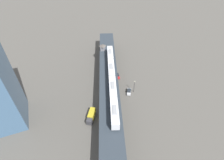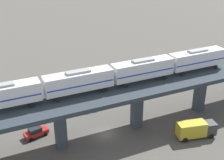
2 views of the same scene
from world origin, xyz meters
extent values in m
plane|color=#4C4944|center=(0.00, 0.00, 0.00)|extent=(400.00, 400.00, 0.00)
cube|color=#283039|center=(0.00, 0.00, 8.29)|extent=(36.42, 90.09, 0.80)
cube|color=#333D47|center=(-2.63, -8.08, 3.95)|extent=(2.27, 2.27, 7.89)
cube|color=#333D47|center=(2.01, 6.18, 3.95)|extent=(2.27, 2.27, 7.89)
cube|color=#333D47|center=(6.64, 20.45, 3.95)|extent=(2.27, 2.27, 7.89)
cube|color=silver|center=(-6.57, -15.68, 11.23)|extent=(6.37, 12.28, 3.10)
cube|color=navy|center=(-6.57, -15.68, 10.93)|extent=(6.33, 12.06, 0.24)
cube|color=gray|center=(-6.57, -15.68, 12.96)|extent=(2.63, 4.43, 0.36)
cylinder|color=black|center=(-6.40, -11.32, 9.11)|extent=(0.47, 0.87, 0.84)
cylinder|color=black|center=(-4.14, -12.06, 9.11)|extent=(0.47, 0.87, 0.84)
cube|color=silver|center=(-2.67, -3.70, 11.23)|extent=(6.37, 12.28, 3.10)
cube|color=navy|center=(-2.67, -3.70, 10.93)|extent=(6.33, 12.06, 0.24)
cube|color=gray|center=(-2.67, -3.70, 12.96)|extent=(2.63, 4.43, 0.36)
cylinder|color=black|center=(-5.10, -7.33, 9.11)|extent=(0.47, 0.87, 0.84)
cylinder|color=black|center=(-2.84, -8.06, 9.11)|extent=(0.47, 0.87, 0.84)
cylinder|color=black|center=(-2.51, 0.66, 9.11)|extent=(0.47, 0.87, 0.84)
cylinder|color=black|center=(-0.24, -0.07, 9.11)|extent=(0.47, 0.87, 0.84)
cube|color=silver|center=(1.22, 8.28, 11.23)|extent=(6.37, 12.28, 3.10)
cube|color=navy|center=(1.22, 8.28, 10.93)|extent=(6.33, 12.06, 0.24)
cube|color=gray|center=(1.22, 8.28, 12.96)|extent=(2.63, 4.43, 0.36)
cylinder|color=black|center=(-1.21, 4.66, 9.11)|extent=(0.47, 0.87, 0.84)
cylinder|color=black|center=(1.05, 3.92, 9.11)|extent=(0.47, 0.87, 0.84)
cylinder|color=black|center=(1.39, 12.65, 9.11)|extent=(0.47, 0.87, 0.84)
cylinder|color=black|center=(3.65, 11.91, 9.11)|extent=(0.47, 0.87, 0.84)
cube|color=silver|center=(5.11, 20.27, 11.23)|extent=(6.37, 12.28, 3.10)
cube|color=navy|center=(5.11, 20.27, 10.93)|extent=(6.33, 12.06, 0.24)
cube|color=gray|center=(5.11, 20.27, 12.96)|extent=(2.63, 4.43, 0.36)
cylinder|color=black|center=(2.68, 16.64, 9.11)|extent=(0.47, 0.87, 0.84)
cylinder|color=black|center=(4.95, 15.90, 9.11)|extent=(0.47, 0.87, 0.84)
cylinder|color=black|center=(5.28, 24.63, 9.11)|extent=(0.47, 0.87, 0.84)
cylinder|color=black|center=(7.54, 23.89, 9.11)|extent=(0.47, 0.87, 0.84)
cube|color=#B7BABF|center=(-9.17, 3.21, 0.73)|extent=(3.69, 4.72, 0.80)
cube|color=#1E2328|center=(-9.24, 3.08, 1.51)|extent=(2.49, 2.72, 0.76)
cylinder|color=black|center=(-10.60, 2.37, 0.33)|extent=(0.53, 0.69, 0.66)
cylinder|color=black|center=(-9.10, 1.55, 0.33)|extent=(0.53, 0.69, 0.66)
cylinder|color=black|center=(-9.23, 4.88, 0.33)|extent=(0.53, 0.69, 0.66)
cylinder|color=black|center=(-7.73, 4.06, 0.33)|extent=(0.53, 0.69, 0.66)
cube|color=#AD1E1E|center=(-8.28, -9.82, 0.73)|extent=(2.29, 4.58, 0.80)
cube|color=#1E2328|center=(-8.30, -9.96, 1.51)|extent=(1.88, 2.37, 0.76)
cylinder|color=black|center=(-9.29, -11.14, 0.33)|extent=(0.31, 0.68, 0.66)
cylinder|color=black|center=(-7.59, -11.33, 0.33)|extent=(0.31, 0.68, 0.66)
cylinder|color=black|center=(-8.97, -8.30, 0.33)|extent=(0.31, 0.68, 0.66)
cylinder|color=black|center=(-7.27, -8.49, 0.33)|extent=(0.31, 0.68, 0.66)
cube|color=#333338|center=(13.31, 13.71, 1.65)|extent=(2.91, 2.84, 2.30)
cube|color=gold|center=(11.49, 10.61, 1.85)|extent=(4.62, 5.65, 2.70)
cylinder|color=black|center=(14.17, 13.21, 0.50)|extent=(0.81, 1.04, 1.00)
cylinder|color=black|center=(12.46, 14.21, 0.50)|extent=(0.81, 1.04, 1.00)
cylinder|color=black|center=(11.59, 8.74, 0.50)|extent=(0.81, 1.04, 1.00)
cylinder|color=black|center=(9.81, 9.79, 0.50)|extent=(0.81, 1.04, 1.00)
cylinder|color=black|center=(-11.58, 3.42, 3.25)|extent=(0.20, 0.20, 6.50)
sphere|color=beige|center=(-11.58, 3.42, 6.72)|extent=(0.44, 0.44, 0.44)
camera|label=1|loc=(19.69, 56.15, 60.59)|focal=28.00mm
camera|label=2|loc=(36.39, -32.34, 33.71)|focal=50.00mm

